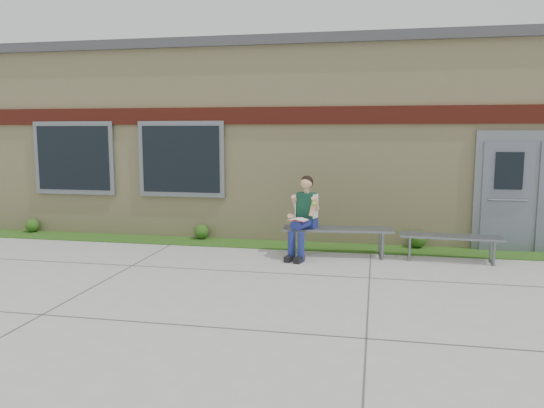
# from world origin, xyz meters

# --- Properties ---
(ground) EXTENTS (80.00, 80.00, 0.00)m
(ground) POSITION_xyz_m (0.00, 0.00, 0.00)
(ground) COLOR #9E9E99
(ground) RESTS_ON ground
(grass_strip) EXTENTS (16.00, 0.80, 0.02)m
(grass_strip) POSITION_xyz_m (0.00, 2.60, 0.01)
(grass_strip) COLOR #215516
(grass_strip) RESTS_ON ground
(school_building) EXTENTS (16.20, 6.22, 4.20)m
(school_building) POSITION_xyz_m (-0.00, 5.99, 2.10)
(school_building) COLOR beige
(school_building) RESTS_ON ground
(bench_left) EXTENTS (2.05, 0.73, 0.52)m
(bench_left) POSITION_xyz_m (0.39, 1.95, 0.40)
(bench_left) COLOR slate
(bench_left) RESTS_ON ground
(bench_right) EXTENTS (1.77, 0.59, 0.45)m
(bench_right) POSITION_xyz_m (2.39, 1.95, 0.35)
(bench_right) COLOR slate
(bench_right) RESTS_ON ground
(girl) EXTENTS (0.56, 0.92, 1.48)m
(girl) POSITION_xyz_m (-0.22, 1.73, 0.78)
(girl) COLOR navy
(girl) RESTS_ON ground
(shrub_west) EXTENTS (0.30, 0.30, 0.30)m
(shrub_west) POSITION_xyz_m (-6.56, 2.85, 0.17)
(shrub_west) COLOR #215516
(shrub_west) RESTS_ON grass_strip
(shrub_mid) EXTENTS (0.31, 0.31, 0.31)m
(shrub_mid) POSITION_xyz_m (-2.55, 2.85, 0.17)
(shrub_mid) COLOR #215516
(shrub_mid) RESTS_ON grass_strip
(shrub_east) EXTENTS (0.34, 0.34, 0.34)m
(shrub_east) POSITION_xyz_m (1.88, 2.85, 0.19)
(shrub_east) COLOR #215516
(shrub_east) RESTS_ON grass_strip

